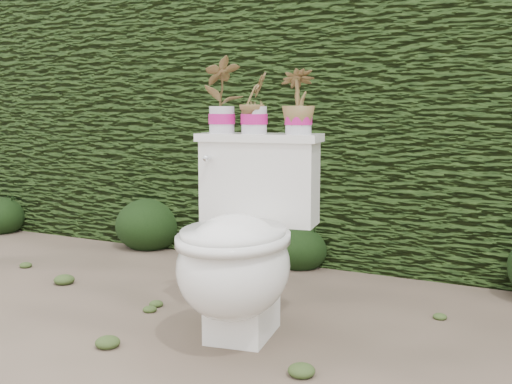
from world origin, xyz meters
The scene contains 9 objects.
ground centered at (0.00, 0.00, 0.00)m, with size 60.00×60.00×0.00m, color #7C6955.
hedge centered at (0.00, 1.60, 0.80)m, with size 8.00×1.00×1.60m, color #2C4517.
toilet centered at (0.16, -0.03, 0.36)m, with size 0.56×0.74×0.78m.
potted_plant_left centered at (-0.04, 0.18, 0.92)m, with size 0.16×0.11×0.30m, color #367925.
potted_plant_center centered at (0.10, 0.21, 0.89)m, with size 0.13×0.10×0.23m, color #367925.
potted_plant_right centered at (0.28, 0.24, 0.90)m, with size 0.14×0.14×0.24m, color #367925.
liriope_clump_0 centered at (-2.33, 1.01, 0.14)m, with size 0.34×0.34×0.27m, color black.
liriope_clump_1 centered at (-1.10, 1.10, 0.17)m, with size 0.42×0.42×0.34m, color black.
liriope_clump_2 centered at (-0.07, 1.08, 0.13)m, with size 0.31×0.31×0.25m, color black.
Camera 1 is at (1.30, -2.12, 0.90)m, focal length 45.00 mm.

